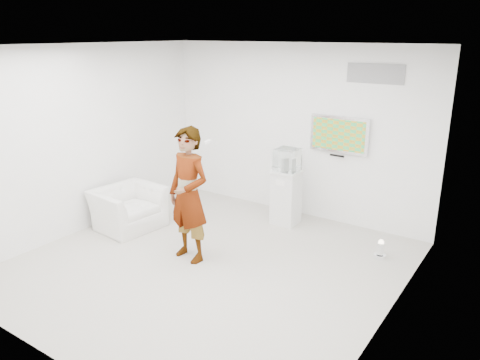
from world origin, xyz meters
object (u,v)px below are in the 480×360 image
at_px(person, 189,195).
at_px(pedestal, 286,197).
at_px(tv, 339,134).
at_px(armchair, 128,208).
at_px(floor_uplight, 380,249).

relative_size(person, pedestal, 2.05).
xyz_separation_m(person, pedestal, (0.51, 1.93, -0.50)).
distance_m(tv, armchair, 3.72).
bearing_deg(armchair, tv, -45.90).
xyz_separation_m(person, floor_uplight, (2.30, 1.54, -0.83)).
distance_m(tv, floor_uplight, 2.01).
bearing_deg(person, armchair, 177.28).
xyz_separation_m(tv, armchair, (-2.78, -2.16, -1.21)).
distance_m(armchair, floor_uplight, 4.10).
relative_size(pedestal, floor_uplight, 3.43).
bearing_deg(tv, floor_uplight, -39.23).
bearing_deg(armchair, pedestal, -45.79).
bearing_deg(tv, pedestal, -142.52).
height_order(person, floor_uplight, person).
xyz_separation_m(person, armchair, (-1.60, 0.29, -0.63)).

